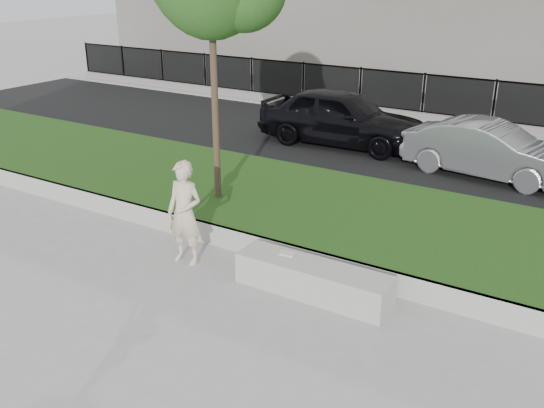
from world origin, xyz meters
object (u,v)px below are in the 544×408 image
Objects in this scene: book at (288,253)px; car_dark at (341,117)px; stone_bench at (313,280)px; car_silver at (489,150)px; man at (185,213)px.

book is 0.05× the size of car_dark.
book is at bearing 168.47° from stone_bench.
stone_bench is at bearing -179.97° from car_silver.
car_dark reaches higher than book.
stone_bench is 0.54× the size of car_dark.
car_dark is (-2.77, 7.66, 0.31)m from book.
man reaches higher than car_dark.
stone_bench is 10.24× the size of book.
car_dark is (-0.91, 7.92, -0.07)m from man.
car_dark is at bearing 100.75° from book.
book is at bearing -161.57° from car_dark.
man is 7.97m from car_dark.
man is at bearing -176.39° from stone_bench.
man is at bearing 162.96° from car_silver.
car_silver is at bearing -100.58° from car_dark.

